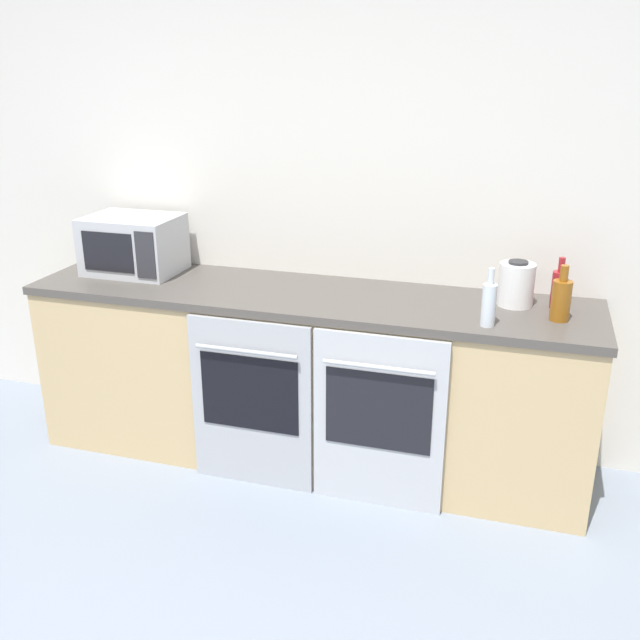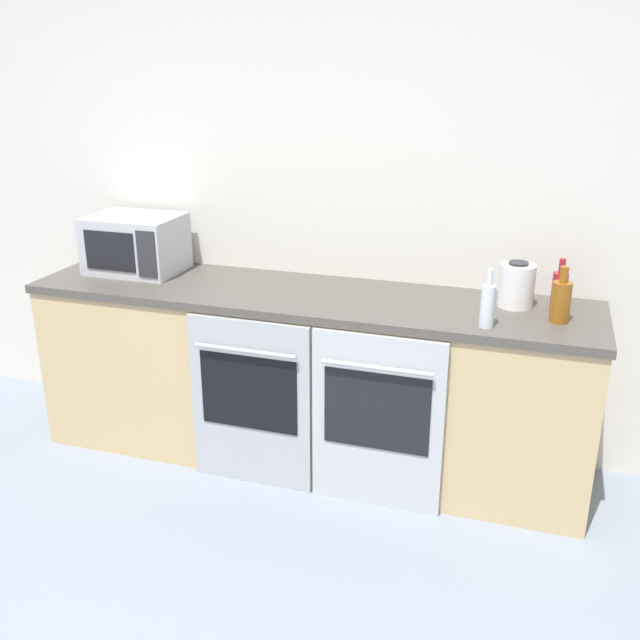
# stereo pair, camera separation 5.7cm
# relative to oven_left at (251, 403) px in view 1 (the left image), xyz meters

# --- Properties ---
(wall_back) EXTENTS (10.00, 0.06, 2.60)m
(wall_back) POSITION_rel_oven_left_xyz_m (0.18, 0.67, 0.87)
(wall_back) COLOR silver
(wall_back) RESTS_ON ground_plane
(counter_back) EXTENTS (2.76, 0.64, 0.89)m
(counter_back) POSITION_rel_oven_left_xyz_m (0.18, 0.33, 0.02)
(counter_back) COLOR tan
(counter_back) RESTS_ON ground_plane
(oven_left) EXTENTS (0.60, 0.06, 0.85)m
(oven_left) POSITION_rel_oven_left_xyz_m (0.00, 0.00, 0.00)
(oven_left) COLOR #A8AAAF
(oven_left) RESTS_ON ground_plane
(oven_right) EXTENTS (0.60, 0.06, 0.85)m
(oven_right) POSITION_rel_oven_left_xyz_m (0.61, 0.00, 0.00)
(oven_right) COLOR #B7BABF
(oven_right) RESTS_ON ground_plane
(microwave) EXTENTS (0.47, 0.36, 0.30)m
(microwave) POSITION_rel_oven_left_xyz_m (-0.80, 0.41, 0.61)
(microwave) COLOR #B7BABF
(microwave) RESTS_ON counter_back
(bottle_clear) EXTENTS (0.06, 0.06, 0.25)m
(bottle_clear) POSITION_rel_oven_left_xyz_m (1.04, 0.12, 0.56)
(bottle_clear) COLOR silver
(bottle_clear) RESTS_ON counter_back
(bottle_red) EXTENTS (0.07, 0.07, 0.24)m
(bottle_red) POSITION_rel_oven_left_xyz_m (1.33, 0.44, 0.56)
(bottle_red) COLOR maroon
(bottle_red) RESTS_ON counter_back
(bottle_amber) EXTENTS (0.08, 0.08, 0.25)m
(bottle_amber) POSITION_rel_oven_left_xyz_m (1.34, 0.28, 0.56)
(bottle_amber) COLOR #8C5114
(bottle_amber) RESTS_ON counter_back
(kettle) EXTENTS (0.16, 0.16, 0.21)m
(kettle) POSITION_rel_oven_left_xyz_m (1.14, 0.43, 0.56)
(kettle) COLOR white
(kettle) RESTS_ON counter_back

